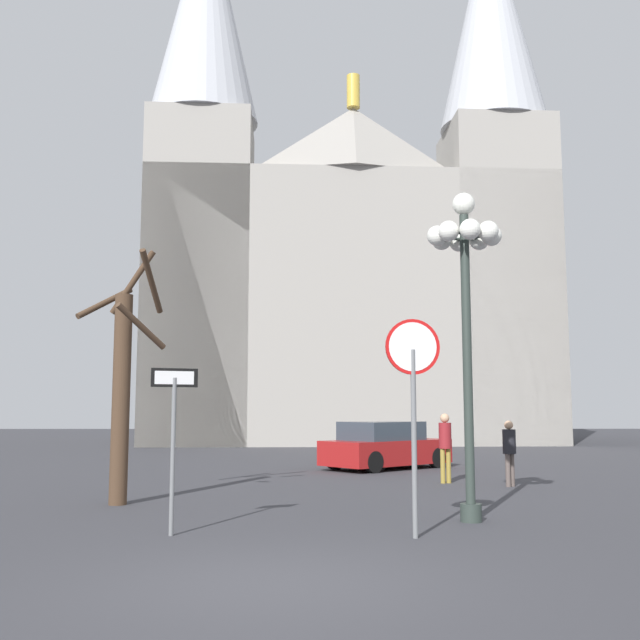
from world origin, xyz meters
The scene contains 9 objects.
ground_plane centered at (0.00, 0.00, 0.00)m, with size 120.00×120.00×0.00m, color #38383D.
cathedral centered at (2.37, 33.62, 10.06)m, with size 22.40×14.75×31.57m.
stop_sign centered at (1.96, 2.81, 2.29)m, with size 0.84×0.16×3.23m.
one_way_arrow_sign centered at (-1.67, 3.05, 1.63)m, with size 0.67×0.30×2.50m.
street_lamp centered at (3.10, 4.34, 4.15)m, with size 1.31×1.31×5.66m.
bare_tree centered at (-3.38, 6.61, 2.40)m, with size 1.84×1.83×5.20m.
parked_car_near_red centered at (2.73, 15.14, 0.69)m, with size 4.40×4.14×1.47m.
pedestrian_walking centered at (5.25, 9.87, 0.95)m, with size 0.32×0.32×1.59m.
pedestrian_standing centered at (3.83, 10.70, 1.07)m, with size 0.32×0.32×1.76m.
Camera 1 is at (0.46, -8.20, 1.89)m, focal length 41.15 mm.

